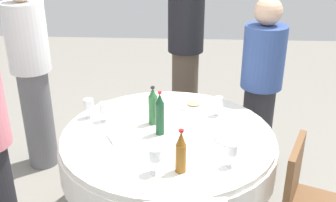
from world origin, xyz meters
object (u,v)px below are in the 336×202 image
(wine_glass_rear, at_px, (232,151))
(plate_mid, at_px, (129,113))
(wine_glass_inner, at_px, (89,105))
(person_rear, at_px, (261,87))
(wine_glass_west, at_px, (219,103))
(bottle_green_right, at_px, (153,106))
(wine_glass_near, at_px, (155,156))
(person_east, at_px, (186,53))
(bottle_dark_green_east, at_px, (160,114))
(chair_near, at_px, (307,198))
(plate_west, at_px, (231,139))
(bottle_amber_left, at_px, (181,152))
(plate_south, at_px, (193,105))
(dining_table, at_px, (168,151))
(wine_glass_outer, at_px, (104,108))
(person_right, at_px, (32,73))

(wine_glass_rear, bearing_deg, plate_mid, 136.72)
(wine_glass_inner, bearing_deg, person_rear, 21.09)
(wine_glass_rear, relative_size, wine_glass_west, 1.00)
(bottle_green_right, xyz_separation_m, wine_glass_near, (0.07, -0.62, -0.02))
(bottle_green_right, relative_size, wine_glass_west, 1.94)
(wine_glass_west, xyz_separation_m, person_east, (-0.26, 1.02, 0.05))
(bottle_dark_green_east, bearing_deg, bottle_green_right, 111.82)
(bottle_dark_green_east, distance_m, chair_near, 1.07)
(wine_glass_rear, xyz_separation_m, wine_glass_west, (-0.04, 0.68, -0.00))
(wine_glass_near, relative_size, plate_west, 0.72)
(wine_glass_rear, distance_m, wine_glass_west, 0.68)
(bottle_amber_left, height_order, wine_glass_west, bottle_amber_left)
(bottle_green_right, bearing_deg, plate_mid, 142.91)
(plate_south, height_order, chair_near, chair_near)
(plate_south, distance_m, person_rear, 0.63)
(person_east, distance_m, person_rear, 0.88)
(bottle_amber_left, bearing_deg, wine_glass_inner, 136.43)
(bottle_amber_left, bearing_deg, wine_glass_rear, 13.35)
(bottle_amber_left, height_order, plate_west, bottle_amber_left)
(dining_table, distance_m, wine_glass_near, 0.54)
(dining_table, xyz_separation_m, bottle_dark_green_east, (-0.05, -0.01, 0.29))
(bottle_dark_green_east, relative_size, wine_glass_inner, 2.11)
(bottle_amber_left, relative_size, wine_glass_outer, 1.94)
(bottle_dark_green_east, xyz_separation_m, plate_south, (0.23, 0.45, -0.13))
(wine_glass_west, distance_m, person_right, 1.61)
(plate_mid, bearing_deg, plate_south, 17.21)
(plate_mid, bearing_deg, bottle_dark_green_east, -49.42)
(wine_glass_near, distance_m, plate_mid, 0.81)
(plate_west, xyz_separation_m, chair_near, (0.45, -0.31, -0.23))
(chair_near, bearing_deg, person_east, -132.34)
(bottle_dark_green_east, distance_m, person_rear, 1.07)
(bottle_green_right, bearing_deg, chair_near, -27.24)
(bottle_dark_green_east, distance_m, wine_glass_outer, 0.45)
(dining_table, relative_size, bottle_green_right, 5.23)
(wine_glass_inner, xyz_separation_m, person_right, (-0.60, 0.50, 0.04))
(wine_glass_rear, bearing_deg, dining_table, 136.57)
(wine_glass_outer, height_order, plate_west, wine_glass_outer)
(bottle_green_right, xyz_separation_m, person_rear, (0.85, 0.58, -0.07))
(wine_glass_rear, distance_m, person_right, 1.93)
(wine_glass_near, xyz_separation_m, plate_mid, (-0.26, 0.76, -0.11))
(chair_near, bearing_deg, person_right, -94.72)
(chair_near, bearing_deg, wine_glass_west, -119.33)
(wine_glass_rear, bearing_deg, chair_near, 1.04)
(bottle_amber_left, height_order, wine_glass_near, bottle_amber_left)
(wine_glass_inner, relative_size, wine_glass_west, 1.01)
(bottle_dark_green_east, bearing_deg, wine_glass_outer, 157.92)
(wine_glass_outer, bearing_deg, chair_near, -21.44)
(bottle_dark_green_east, xyz_separation_m, person_right, (-1.14, 0.72, 0.00))
(bottle_green_right, bearing_deg, bottle_amber_left, -70.16)
(dining_table, distance_m, chair_near, 0.96)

